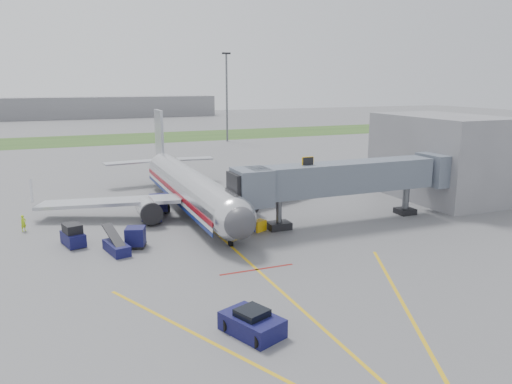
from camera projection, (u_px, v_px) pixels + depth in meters
name	position (u px, v px, depth m)	size (l,w,h in m)	color
ground	(239.00, 253.00, 41.50)	(400.00, 400.00, 0.00)	#565659
grass_strip	(111.00, 139.00, 122.75)	(300.00, 25.00, 0.01)	#2D4C1E
apron_markings	(276.00, 286.00, 34.81)	(21.52, 50.00, 0.01)	gold
airliner	(190.00, 187.00, 54.69)	(32.10, 35.67, 10.25)	silver
jet_bridge	(341.00, 179.00, 49.81)	(25.30, 4.00, 6.90)	slate
terminal	(441.00, 157.00, 60.56)	(10.00, 16.00, 10.00)	slate
light_mast_right	(227.00, 95.00, 116.13)	(2.00, 0.44, 20.40)	#595B60
distant_terminal	(59.00, 108.00, 190.40)	(120.00, 14.00, 8.00)	slate
pushback_tug	(252.00, 323.00, 28.19)	(3.33, 4.08, 1.47)	#0D0D3A
baggage_tug	(73.00, 236.00, 43.29)	(2.11, 3.03, 1.93)	#0D0D3A
baggage_cart_a	(135.00, 237.00, 42.81)	(2.07, 2.07, 1.76)	#0D0D3A
baggage_cart_b	(152.00, 215.00, 49.90)	(1.87, 1.87, 1.67)	#0D0D3A
baggage_cart_c	(158.00, 204.00, 54.02)	(2.04, 2.04, 1.98)	#0D0D3A
belt_loader	(116.00, 247.00, 41.56)	(2.01, 4.21, 1.99)	#0D0D3A
ground_power_cart	(259.00, 226.00, 47.56)	(1.54, 1.32, 1.04)	#DDA40D
ramp_worker	(23.00, 223.00, 47.39)	(0.58, 0.38, 1.59)	#B5E11A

